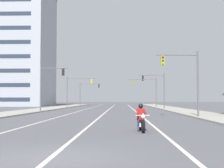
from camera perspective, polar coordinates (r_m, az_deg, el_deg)
ground_plane at (r=9.79m, az=-10.28°, el=-12.59°), size 400.00×400.00×0.00m
lane_stripe_center at (r=54.51m, az=-0.51°, el=-4.50°), size 0.16×100.00×0.01m
lane_stripe_left at (r=54.79m, az=-4.63°, el=-4.49°), size 0.16×100.00×0.01m
lane_stripe_right at (r=54.51m, az=3.77°, el=-4.50°), size 0.16×100.00×0.01m
sidewalk_kerb_right at (r=50.23m, az=11.67°, el=-4.52°), size 4.40×110.00×0.14m
sidewalk_kerb_left at (r=51.07m, az=-12.78°, el=-4.48°), size 4.40×110.00×0.14m
motorcycle_with_rider at (r=17.09m, az=5.19°, el=-6.41°), size 0.70×2.19×1.46m
traffic_signal_near_right at (r=30.83m, az=13.00°, el=1.72°), size 3.98×0.56×6.20m
traffic_signal_near_left at (r=43.82m, az=-11.26°, el=0.37°), size 3.68×0.42×6.20m
traffic_signal_mid_right at (r=55.27m, az=7.98°, el=-0.24°), size 4.33×0.46×6.20m
traffic_signal_mid_left at (r=64.60m, az=-6.46°, el=-0.53°), size 5.89×0.37×6.20m
traffic_signal_far_right at (r=66.88m, az=6.40°, el=-0.61°), size 5.74×0.37×6.20m
traffic_signal_far_left at (r=86.71m, az=-4.51°, el=-1.09°), size 6.08×0.42×6.20m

